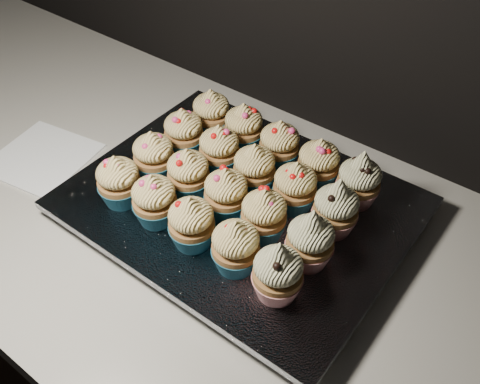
{
  "coord_description": "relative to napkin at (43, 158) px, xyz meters",
  "views": [
    {
      "loc": [
        0.59,
        1.29,
        1.49
      ],
      "look_at": [
        0.25,
        1.73,
        0.95
      ],
      "focal_mm": 40.0,
      "sensor_mm": 36.0,
      "label": 1
    }
  ],
  "objects": [
    {
      "name": "cupcake_19",
      "position": [
        0.48,
        0.2,
        0.07
      ],
      "size": [
        0.06,
        0.06,
        0.1
      ],
      "color": "#AC171B",
      "rests_on": "foil_lining"
    },
    {
      "name": "cupcake_7",
      "position": [
        0.35,
        0.06,
        0.07
      ],
      "size": [
        0.06,
        0.06,
        0.08
      ],
      "color": "#195C77",
      "rests_on": "foil_lining"
    },
    {
      "name": "napkin",
      "position": [
        0.0,
        0.0,
        0.0
      ],
      "size": [
        0.17,
        0.17,
        0.0
      ],
      "primitive_type": "cube",
      "rotation": [
        0.0,
        0.0,
        0.17
      ],
      "color": "white",
      "rests_on": "worktop"
    },
    {
      "name": "worktop",
      "position": [
        0.1,
        0.06,
        -0.02
      ],
      "size": [
        2.44,
        0.64,
        0.04
      ],
      "primitive_type": "cube",
      "color": "beige",
      "rests_on": "cabinet"
    },
    {
      "name": "cabinet",
      "position": [
        0.1,
        0.06,
        -0.47
      ],
      "size": [
        2.4,
        0.6,
        0.86
      ],
      "primitive_type": "cube",
      "color": "black",
      "rests_on": "ground"
    },
    {
      "name": "cupcake_9",
      "position": [
        0.49,
        0.06,
        0.07
      ],
      "size": [
        0.06,
        0.06,
        0.1
      ],
      "color": "#AC171B",
      "rests_on": "foil_lining"
    },
    {
      "name": "cupcake_18",
      "position": [
        0.42,
        0.19,
        0.07
      ],
      "size": [
        0.06,
        0.06,
        0.08
      ],
      "color": "#195C77",
      "rests_on": "foil_lining"
    },
    {
      "name": "cupcake_11",
      "position": [
        0.28,
        0.13,
        0.07
      ],
      "size": [
        0.06,
        0.06,
        0.08
      ],
      "color": "#195C77",
      "rests_on": "foil_lining"
    },
    {
      "name": "cupcake_8",
      "position": [
        0.41,
        0.06,
        0.07
      ],
      "size": [
        0.06,
        0.06,
        0.08
      ],
      "color": "#195C77",
      "rests_on": "foil_lining"
    },
    {
      "name": "cupcake_10",
      "position": [
        0.21,
        0.13,
        0.07
      ],
      "size": [
        0.06,
        0.06,
        0.08
      ],
      "color": "#195C77",
      "rests_on": "foil_lining"
    },
    {
      "name": "cupcake_14",
      "position": [
        0.48,
        0.13,
        0.07
      ],
      "size": [
        0.06,
        0.06,
        0.1
      ],
      "color": "#AC171B",
      "rests_on": "foil_lining"
    },
    {
      "name": "cupcake_1",
      "position": [
        0.28,
        -0.01,
        0.07
      ],
      "size": [
        0.06,
        0.06,
        0.08
      ],
      "color": "#195C77",
      "rests_on": "foil_lining"
    },
    {
      "name": "cupcake_5",
      "position": [
        0.21,
        0.06,
        0.07
      ],
      "size": [
        0.06,
        0.06,
        0.08
      ],
      "color": "#195C77",
      "rests_on": "foil_lining"
    },
    {
      "name": "cupcake_13",
      "position": [
        0.42,
        0.13,
        0.07
      ],
      "size": [
        0.06,
        0.06,
        0.08
      ],
      "color": "#195C77",
      "rests_on": "foil_lining"
    },
    {
      "name": "cupcake_6",
      "position": [
        0.28,
        0.06,
        0.07
      ],
      "size": [
        0.06,
        0.06,
        0.08
      ],
      "color": "#195C77",
      "rests_on": "foil_lining"
    },
    {
      "name": "cupcake_12",
      "position": [
        0.35,
        0.13,
        0.07
      ],
      "size": [
        0.06,
        0.06,
        0.08
      ],
      "color": "#195C77",
      "rests_on": "foil_lining"
    },
    {
      "name": "cupcake_3",
      "position": [
        0.42,
        -0.01,
        0.07
      ],
      "size": [
        0.06,
        0.06,
        0.08
      ],
      "color": "#195C77",
      "rests_on": "foil_lining"
    },
    {
      "name": "cupcake_4",
      "position": [
        0.48,
        -0.01,
        0.07
      ],
      "size": [
        0.06,
        0.06,
        0.1
      ],
      "color": "#AC171B",
      "rests_on": "foil_lining"
    },
    {
      "name": "cupcake_2",
      "position": [
        0.35,
        -0.01,
        0.07
      ],
      "size": [
        0.06,
        0.06,
        0.08
      ],
      "color": "#195C77",
      "rests_on": "foil_lining"
    },
    {
      "name": "cupcake_16",
      "position": [
        0.28,
        0.2,
        0.07
      ],
      "size": [
        0.06,
        0.06,
        0.08
      ],
      "color": "#195C77",
      "rests_on": "foil_lining"
    },
    {
      "name": "cupcake_15",
      "position": [
        0.21,
        0.2,
        0.07
      ],
      "size": [
        0.06,
        0.06,
        0.08
      ],
      "color": "#195C77",
      "rests_on": "foil_lining"
    },
    {
      "name": "cupcake_0",
      "position": [
        0.21,
        -0.01,
        0.07
      ],
      "size": [
        0.06,
        0.06,
        0.08
      ],
      "color": "#195C77",
      "rests_on": "foil_lining"
    },
    {
      "name": "cupcake_17",
      "position": [
        0.35,
        0.2,
        0.07
      ],
      "size": [
        0.06,
        0.06,
        0.08
      ],
      "color": "#195C77",
      "rests_on": "foil_lining"
    },
    {
      "name": "baking_tray",
      "position": [
        0.35,
        0.09,
        0.01
      ],
      "size": [
        0.44,
        0.33,
        0.02
      ],
      "primitive_type": "cube",
      "rotation": [
        0.0,
        0.0,
        0.0
      ],
      "color": "black",
      "rests_on": "worktop"
    },
    {
      "name": "foil_lining",
      "position": [
        0.35,
        0.09,
        0.03
      ],
      "size": [
        0.48,
        0.37,
        0.01
      ],
      "primitive_type": "cube",
      "rotation": [
        0.0,
        0.0,
        0.0
      ],
      "color": "silver",
      "rests_on": "baking_tray"
    }
  ]
}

